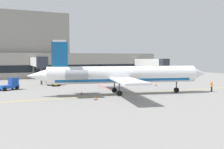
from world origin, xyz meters
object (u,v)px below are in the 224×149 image
pushback_tractor (11,85)px  belt_loader (156,77)px  regional_jet (121,75)px  fuel_tank (108,74)px  baggage_tug (52,81)px  marshaller (212,87)px

pushback_tractor → belt_loader: size_ratio=1.01×
regional_jet → pushback_tractor: size_ratio=7.86×
belt_loader → fuel_tank: 14.30m
baggage_tug → marshaller: 33.18m
regional_jet → baggage_tug: 19.92m
belt_loader → fuel_tank: bearing=135.8°
baggage_tug → pushback_tractor: 9.68m
pushback_tractor → fuel_tank: 31.48m
regional_jet → marshaller: (16.44, -4.10, -2.35)m
fuel_tank → regional_jet: bearing=-108.6°
pushback_tractor → marshaller: size_ratio=2.04×
baggage_tug → regional_jet: bearing=-64.9°
belt_loader → marshaller: (-3.80, -23.92, 0.08)m
regional_jet → baggage_tug: bearing=115.1°
fuel_tank → marshaller: fuel_tank is taller
fuel_tank → marshaller: (6.44, -33.88, -0.54)m
belt_loader → marshaller: belt_loader is taller
regional_jet → marshaller: size_ratio=16.01×
baggage_tug → marshaller: (24.82, -22.01, -0.00)m
baggage_tug → belt_loader: (28.62, 1.91, -0.09)m
baggage_tug → pushback_tractor: size_ratio=0.90×
belt_loader → pushback_tractor: bearing=-171.0°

